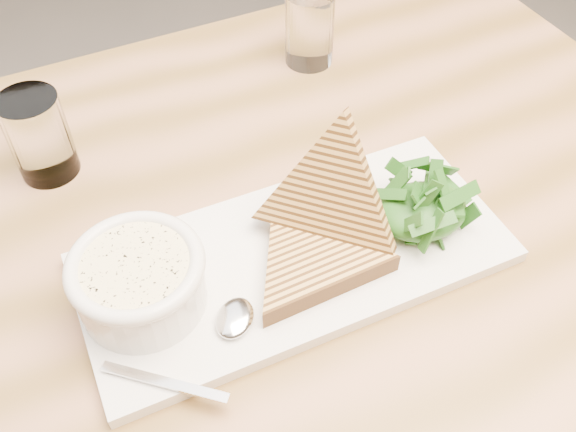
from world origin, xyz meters
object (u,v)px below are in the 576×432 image
object	(u,v)px
table_top	(207,274)
glass_far	(309,28)
platter	(295,258)
soup_bowl	(141,285)
glass_near	(39,136)

from	to	relation	value
table_top	glass_far	xyz separation A→B (m)	(0.23, 0.29, 0.07)
platter	glass_far	xyz separation A→B (m)	(0.14, 0.32, 0.04)
platter	soup_bowl	size ratio (longest dim) A/B	3.62
table_top	platter	distance (m)	0.10
table_top	platter	bearing A→B (deg)	-20.46
platter	soup_bowl	distance (m)	0.16
soup_bowl	glass_near	xyz separation A→B (m)	(-0.06, 0.23, 0.01)
platter	glass_far	bearing A→B (deg)	65.94
soup_bowl	glass_far	xyz separation A→B (m)	(0.30, 0.33, 0.01)
glass_far	table_top	bearing A→B (deg)	-128.30
platter	glass_far	size ratio (longest dim) A/B	4.32
table_top	glass_far	size ratio (longest dim) A/B	12.51
platter	glass_near	size ratio (longest dim) A/B	4.22
platter	soup_bowl	xyz separation A→B (m)	(-0.15, -0.00, 0.03)
glass_near	platter	bearing A→B (deg)	-46.26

